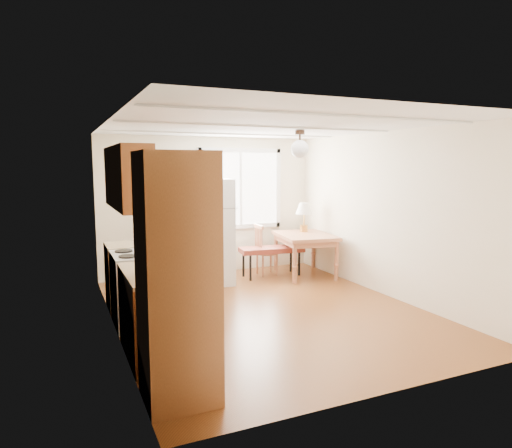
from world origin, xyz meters
TOP-DOWN VIEW (x-y plane):
  - room_shell at (0.00, 0.00)m, footprint 4.60×5.60m
  - kitchen_run at (-1.72, -0.63)m, footprint 0.65×3.40m
  - window_unit at (0.60, 2.47)m, footprint 1.64×0.05m
  - pendant_light at (0.70, 0.40)m, footprint 0.26×0.26m
  - refrigerator at (-0.25, 1.76)m, footprint 0.81×0.81m
  - bench at (0.92, 1.77)m, footprint 1.18×0.55m
  - dining_table at (1.50, 1.60)m, footprint 1.08×1.33m
  - chair at (0.80, 1.90)m, footprint 0.40×0.40m
  - table_lamp at (1.63, 1.86)m, footprint 0.31×0.31m
  - coffee_maker at (-1.72, -1.02)m, footprint 0.21×0.25m
  - kettle at (-1.76, -0.92)m, footprint 0.13×0.13m

SIDE VIEW (x-z plane):
  - bench at x=0.92m, z-range 0.20..0.73m
  - chair at x=0.80m, z-range 0.06..0.97m
  - dining_table at x=1.50m, z-range 0.27..1.03m
  - kitchen_run at x=-1.72m, z-range -0.26..1.94m
  - refrigerator at x=-0.25m, z-range 0.00..1.77m
  - kettle at x=-1.76m, z-range 0.88..1.12m
  - coffee_maker at x=-1.72m, z-range 0.85..1.19m
  - table_lamp at x=1.63m, z-range 0.88..1.42m
  - room_shell at x=0.00m, z-range -0.06..2.56m
  - window_unit at x=0.60m, z-range 0.79..2.31m
  - pendant_light at x=0.70m, z-range 2.04..2.44m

